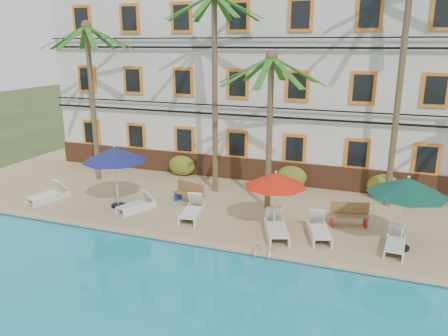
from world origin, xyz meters
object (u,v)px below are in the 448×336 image
at_px(lounger_e, 319,229).
at_px(umbrella_green, 408,187).
at_px(palm_b, 215,68).
at_px(pool_ladder, 264,256).
at_px(lounger_d, 276,227).
at_px(palm_a, 91,80).
at_px(lounger_a, 49,194).
at_px(lounger_b, 137,204).
at_px(lounger_f, 395,243).
at_px(bench_left, 190,193).
at_px(bench_right, 349,214).
at_px(lounger_c, 192,210).
at_px(palm_d, 403,56).
at_px(umbrella_blue, 115,154).
at_px(umbrella_red, 276,180).
at_px(palm_c, 270,108).

bearing_deg(lounger_e, umbrella_green, -0.09).
height_order(palm_b, pool_ladder, palm_b).
bearing_deg(lounger_d, palm_a, 160.60).
bearing_deg(lounger_a, lounger_b, 3.94).
xyz_separation_m(palm_a, lounger_f, (14.72, -3.49, -4.90)).
bearing_deg(lounger_f, lounger_b, 178.77).
distance_m(palm_a, palm_b, 6.59).
xyz_separation_m(palm_b, pool_ladder, (4.00, -5.78, -5.89)).
xyz_separation_m(lounger_e, bench_left, (-6.00, 1.66, 0.17)).
height_order(lounger_d, bench_right, lounger_d).
distance_m(palm_a, umbrella_green, 15.54).
xyz_separation_m(lounger_c, bench_left, (-0.81, 1.55, 0.17)).
bearing_deg(palm_d, bench_right, -116.62).
bearing_deg(umbrella_blue, lounger_b, -6.19).
bearing_deg(lounger_e, palm_b, 146.92).
bearing_deg(palm_b, lounger_e, -33.08).
distance_m(lounger_a, lounger_c, 7.03).
bearing_deg(lounger_c, lounger_b, -178.29).
relative_size(umbrella_blue, pool_ladder, 3.74).
distance_m(palm_a, umbrella_blue, 5.33).
bearing_deg(lounger_e, umbrella_red, 179.89).
bearing_deg(umbrella_red, palm_a, 162.30).
distance_m(palm_d, lounger_a, 16.50).
xyz_separation_m(palm_b, lounger_b, (-2.26, -3.55, -5.62)).
bearing_deg(lounger_d, palm_c, 111.08).
xyz_separation_m(umbrella_red, lounger_d, (0.19, -0.41, -1.72)).
distance_m(umbrella_blue, lounger_a, 4.02).
distance_m(lounger_d, pool_ladder, 1.82).
height_order(lounger_c, pool_ladder, lounger_c).
height_order(palm_d, bench_left, palm_d).
distance_m(palm_d, lounger_f, 7.69).
bearing_deg(bench_right, bench_left, 178.54).
xyz_separation_m(umbrella_green, bench_left, (-8.86, 1.67, -1.82)).
xyz_separation_m(palm_b, bench_left, (-0.49, -1.93, -5.42)).
bearing_deg(bench_left, palm_c, 10.56).
bearing_deg(palm_d, lounger_e, -118.65).
bearing_deg(palm_c, umbrella_blue, -160.91).
bearing_deg(umbrella_green, bench_right, 142.13).
xyz_separation_m(palm_c, lounger_e, (2.56, -2.30, -4.10)).
relative_size(palm_b, lounger_d, 4.23).
height_order(umbrella_red, lounger_e, umbrella_red).
bearing_deg(lounger_e, lounger_b, 179.72).
xyz_separation_m(lounger_a, pool_ladder, (10.70, -1.93, -0.29)).
height_order(lounger_e, pool_ladder, lounger_e).
bearing_deg(palm_d, umbrella_red, -133.16).
distance_m(umbrella_blue, bench_left, 3.70).
height_order(palm_b, umbrella_blue, palm_b).
bearing_deg(lounger_d, lounger_a, 179.27).
height_order(umbrella_green, lounger_b, umbrella_green).
distance_m(palm_d, lounger_b, 12.66).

